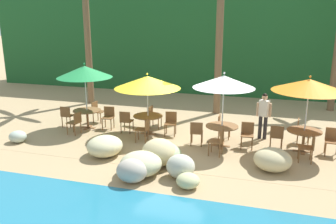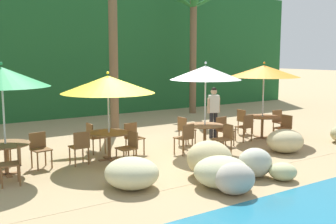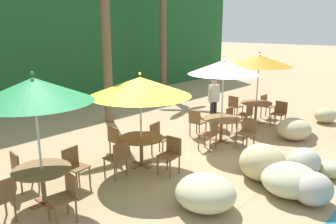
{
  "view_description": "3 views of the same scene",
  "coord_description": "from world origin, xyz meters",
  "px_view_note": "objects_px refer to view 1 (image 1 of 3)",
  "views": [
    {
      "loc": [
        3.14,
        -11.53,
        4.29
      ],
      "look_at": [
        -0.32,
        0.2,
        0.96
      ],
      "focal_mm": 37.27,
      "sensor_mm": 36.0,
      "label": 1
    },
    {
      "loc": [
        -5.68,
        -9.36,
        2.76
      ],
      "look_at": [
        0.43,
        -0.19,
        1.22
      ],
      "focal_mm": 43.63,
      "sensor_mm": 36.0,
      "label": 2
    },
    {
      "loc": [
        -6.59,
        -5.45,
        3.38
      ],
      "look_at": [
        -0.02,
        0.38,
        1.16
      ],
      "focal_mm": 36.19,
      "sensor_mm": 36.0,
      "label": 3
    }
  ],
  "objects_px": {
    "umbrella_green": "(85,72)",
    "umbrella_yellow": "(147,82)",
    "chair_white_left": "(197,132)",
    "umbrella_orange": "(309,85)",
    "chair_green_seaward": "(109,116)",
    "chair_yellow_inland": "(153,115)",
    "chair_orange_left": "(277,136)",
    "dining_table_orange": "(304,134)",
    "chair_white_seaward": "(247,133)",
    "chair_white_right": "(219,140)",
    "chair_green_inland": "(97,110)",
    "dining_table_green": "(87,113)",
    "chair_green_left": "(67,115)",
    "dining_table_yellow": "(148,119)",
    "chair_yellow_seaward": "(171,122)",
    "chair_yellow_right": "(144,128)",
    "chair_orange_right": "(309,146)",
    "chair_yellow_left": "(126,120)",
    "umbrella_white": "(224,82)",
    "chair_green_right": "(75,121)",
    "chair_orange_seaward": "(332,139)",
    "dining_table_white": "(222,129)",
    "chair_white_inland": "(222,125)",
    "palm_tree_nearest": "(87,22)",
    "waiter_in_white": "(264,113)",
    "chair_orange_inland": "(301,129)",
    "palm_tree_second": "(220,24)"
  },
  "relations": [
    {
      "from": "umbrella_green",
      "to": "umbrella_yellow",
      "type": "relative_size",
      "value": 1.07
    },
    {
      "from": "umbrella_yellow",
      "to": "chair_green_seaward",
      "type": "bearing_deg",
      "value": 171.64
    },
    {
      "from": "chair_orange_left",
      "to": "dining_table_orange",
      "type": "bearing_deg",
      "value": 6.16
    },
    {
      "from": "chair_yellow_inland",
      "to": "chair_white_right",
      "type": "distance_m",
      "value": 3.66
    },
    {
      "from": "chair_green_right",
      "to": "chair_orange_right",
      "type": "xyz_separation_m",
      "value": [
        8.18,
        -0.31,
        0.0
      ]
    },
    {
      "from": "chair_green_seaward",
      "to": "chair_orange_right",
      "type": "relative_size",
      "value": 1.0
    },
    {
      "from": "dining_table_green",
      "to": "chair_orange_right",
      "type": "xyz_separation_m",
      "value": [
        8.15,
        -1.16,
        -0.1
      ]
    },
    {
      "from": "chair_green_seaward",
      "to": "umbrella_yellow",
      "type": "height_order",
      "value": "umbrella_yellow"
    },
    {
      "from": "chair_orange_seaward",
      "to": "dining_table_green",
      "type": "bearing_deg",
      "value": 178.16
    },
    {
      "from": "chair_green_left",
      "to": "dining_table_yellow",
      "type": "height_order",
      "value": "chair_green_left"
    },
    {
      "from": "chair_orange_right",
      "to": "umbrella_white",
      "type": "bearing_deg",
      "value": 167.43
    },
    {
      "from": "dining_table_white",
      "to": "chair_white_inland",
      "type": "xyz_separation_m",
      "value": [
        -0.1,
        0.85,
        -0.1
      ]
    },
    {
      "from": "chair_white_seaward",
      "to": "chair_orange_left",
      "type": "relative_size",
      "value": 1.0
    },
    {
      "from": "dining_table_green",
      "to": "chair_green_left",
      "type": "height_order",
      "value": "chair_green_left"
    },
    {
      "from": "umbrella_yellow",
      "to": "chair_white_right",
      "type": "height_order",
      "value": "umbrella_yellow"
    },
    {
      "from": "chair_white_seaward",
      "to": "umbrella_orange",
      "type": "xyz_separation_m",
      "value": [
        1.8,
        0.11,
        1.72
      ]
    },
    {
      "from": "chair_white_inland",
      "to": "chair_orange_right",
      "type": "xyz_separation_m",
      "value": [
        2.84,
        -1.46,
        0.0
      ]
    },
    {
      "from": "chair_orange_left",
      "to": "chair_white_left",
      "type": "bearing_deg",
      "value": -172.68
    },
    {
      "from": "chair_orange_right",
      "to": "chair_green_seaward",
      "type": "bearing_deg",
      "value": 169.5
    },
    {
      "from": "chair_white_right",
      "to": "chair_yellow_inland",
      "type": "bearing_deg",
      "value": 143.16
    },
    {
      "from": "chair_green_left",
      "to": "chair_orange_right",
      "type": "height_order",
      "value": "same"
    },
    {
      "from": "chair_yellow_seaward",
      "to": "chair_white_left",
      "type": "distance_m",
      "value": 1.47
    },
    {
      "from": "chair_white_right",
      "to": "chair_green_left",
      "type": "bearing_deg",
      "value": 168.55
    },
    {
      "from": "umbrella_green",
      "to": "umbrella_orange",
      "type": "relative_size",
      "value": 1.03
    },
    {
      "from": "umbrella_green",
      "to": "chair_white_left",
      "type": "bearing_deg",
      "value": -9.15
    },
    {
      "from": "chair_orange_inland",
      "to": "chair_white_inland",
      "type": "bearing_deg",
      "value": -174.8
    },
    {
      "from": "chair_yellow_inland",
      "to": "palm_tree_nearest",
      "type": "height_order",
      "value": "palm_tree_nearest"
    },
    {
      "from": "dining_table_green",
      "to": "chair_green_left",
      "type": "relative_size",
      "value": 1.26
    },
    {
      "from": "chair_green_seaward",
      "to": "chair_yellow_inland",
      "type": "bearing_deg",
      "value": 19.51
    },
    {
      "from": "dining_table_white",
      "to": "palm_tree_second",
      "type": "distance_m",
      "value": 5.49
    },
    {
      "from": "chair_white_left",
      "to": "umbrella_orange",
      "type": "xyz_separation_m",
      "value": [
        3.48,
        0.43,
        1.72
      ]
    },
    {
      "from": "chair_green_inland",
      "to": "chair_orange_left",
      "type": "relative_size",
      "value": 1.0
    },
    {
      "from": "chair_green_right",
      "to": "chair_white_seaward",
      "type": "height_order",
      "value": "same"
    },
    {
      "from": "dining_table_green",
      "to": "dining_table_white",
      "type": "distance_m",
      "value": 5.45
    },
    {
      "from": "chair_white_right",
      "to": "palm_tree_nearest",
      "type": "relative_size",
      "value": 0.14
    },
    {
      "from": "dining_table_yellow",
      "to": "chair_orange_seaward",
      "type": "height_order",
      "value": "chair_orange_seaward"
    },
    {
      "from": "chair_yellow_seaward",
      "to": "dining_table_orange",
      "type": "bearing_deg",
      "value": -5.57
    },
    {
      "from": "dining_table_white",
      "to": "waiter_in_white",
      "type": "relative_size",
      "value": 0.65
    },
    {
      "from": "chair_white_left",
      "to": "palm_tree_second",
      "type": "bearing_deg",
      "value": 89.88
    },
    {
      "from": "chair_green_left",
      "to": "chair_yellow_seaward",
      "type": "height_order",
      "value": "same"
    },
    {
      "from": "chair_orange_inland",
      "to": "chair_orange_left",
      "type": "relative_size",
      "value": 1.0
    },
    {
      "from": "chair_white_left",
      "to": "palm_tree_nearest",
      "type": "distance_m",
      "value": 8.73
    },
    {
      "from": "umbrella_yellow",
      "to": "chair_orange_seaward",
      "type": "relative_size",
      "value": 2.81
    },
    {
      "from": "umbrella_yellow",
      "to": "chair_white_inland",
      "type": "height_order",
      "value": "umbrella_yellow"
    },
    {
      "from": "chair_green_left",
      "to": "chair_white_right",
      "type": "bearing_deg",
      "value": -11.45
    },
    {
      "from": "dining_table_yellow",
      "to": "chair_white_left",
      "type": "bearing_deg",
      "value": -18.69
    },
    {
      "from": "chair_yellow_right",
      "to": "chair_orange_right",
      "type": "bearing_deg",
      "value": -2.73
    },
    {
      "from": "chair_yellow_inland",
      "to": "chair_green_seaward",
      "type": "bearing_deg",
      "value": -160.49
    },
    {
      "from": "umbrella_yellow",
      "to": "chair_yellow_seaward",
      "type": "relative_size",
      "value": 2.81
    },
    {
      "from": "dining_table_yellow",
      "to": "chair_yellow_left",
      "type": "height_order",
      "value": "chair_yellow_left"
    }
  ]
}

